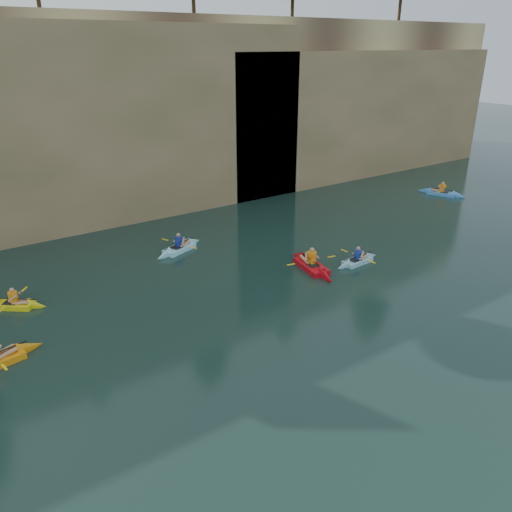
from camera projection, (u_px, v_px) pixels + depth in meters
ground at (392, 469)px, 12.59m from camera, size 160.00×160.00×0.00m
cliff at (52, 108)px, 32.99m from camera, size 70.00×16.00×12.00m
cliff_slab_center at (122, 123)px, 28.54m from camera, size 24.00×2.40×11.40m
cliff_slab_east at (367, 112)px, 39.25m from camera, size 26.00×2.40×9.84m
sea_cave_center at (25, 213)px, 26.53m from camera, size 3.50×1.00×3.20m
sea_cave_east at (245, 167)px, 33.56m from camera, size 5.00×1.00×4.50m
kayaker_ltblue_near at (357, 261)px, 24.34m from camera, size 2.79×2.17×1.09m
kayaker_red_far at (311, 266)px, 23.72m from camera, size 2.61×3.75×1.35m
kayaker_yellow at (15, 304)px, 20.27m from camera, size 2.49×2.18×1.09m
kayaker_ltblue_mid at (179, 248)px, 25.80m from camera, size 3.23×2.25×1.21m
kayaker_blue_east at (442, 193)px, 35.35m from camera, size 2.21×3.37×1.19m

